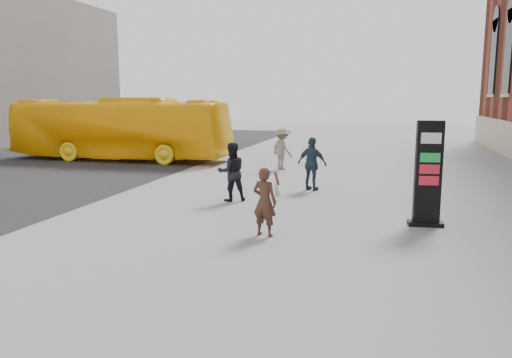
% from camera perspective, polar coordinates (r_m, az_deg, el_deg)
% --- Properties ---
extents(ground, '(100.00, 100.00, 0.00)m').
position_cam_1_polar(ground, '(11.02, -2.95, -6.78)').
color(ground, '#9E9EA3').
extents(info_pylon, '(0.84, 0.48, 2.52)m').
position_cam_1_polar(info_pylon, '(12.51, 19.07, 0.56)').
color(info_pylon, black).
rests_on(info_pylon, ground).
extents(woman, '(0.68, 0.64, 1.55)m').
position_cam_1_polar(woman, '(11.03, 1.01, -2.52)').
color(woman, '#41291C').
rests_on(woman, ground).
extents(bus, '(10.94, 2.62, 3.04)m').
position_cam_1_polar(bus, '(25.38, -15.29, 5.54)').
color(bus, yellow).
rests_on(bus, road).
extents(pedestrian_a, '(1.06, 1.00, 1.74)m').
position_cam_1_polar(pedestrian_a, '(14.78, -2.81, 0.82)').
color(pedestrian_a, black).
rests_on(pedestrian_a, ground).
extents(pedestrian_b, '(1.29, 1.24, 1.76)m').
position_cam_1_polar(pedestrian_b, '(21.27, 3.01, 3.45)').
color(pedestrian_b, gray).
rests_on(pedestrian_b, ground).
extents(pedestrian_c, '(1.12, 0.75, 1.77)m').
position_cam_1_polar(pedestrian_c, '(16.51, 6.43, 1.72)').
color(pedestrian_c, '#293A48').
rests_on(pedestrian_c, ground).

